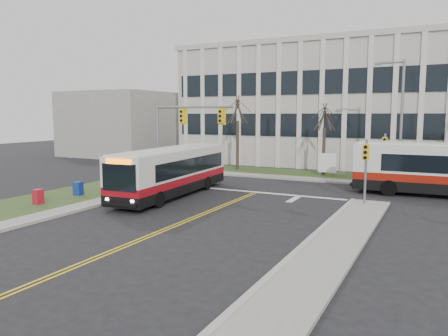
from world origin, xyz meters
TOP-DOWN VIEW (x-y plane):
  - ground at (0.00, 0.00)m, footprint 120.00×120.00m
  - sidewalk_west at (-7.00, -5.00)m, footprint 1.20×26.00m
  - sidewalk_east at (7.50, -5.00)m, footprint 2.00×26.00m
  - sidewalk_cross at (5.00, 15.20)m, footprint 44.00×1.60m
  - building_lawn at (5.00, 18.00)m, footprint 44.00×5.00m
  - office_building at (5.00, 30.00)m, footprint 40.00×16.00m
  - building_annex at (-26.00, 26.00)m, footprint 12.00×12.00m
  - mast_arm_signal at (-5.62, 7.16)m, footprint 6.11×0.38m
  - signal_pole_near at (7.20, 6.90)m, footprint 0.34×0.39m
  - signal_pole_far at (7.20, 15.40)m, footprint 0.34×0.39m
  - streetlight at (8.03, 16.20)m, footprint 2.15×0.25m
  - directory_sign at (2.50, 17.50)m, footprint 1.50×0.12m
  - tree_left at (-6.00, 18.00)m, footprint 1.80×1.80m
  - tree_mid at (2.00, 18.20)m, footprint 1.80×1.80m
  - bus_main at (-4.37, 4.64)m, footprint 3.23×11.38m
  - newspaper_box_blue at (-9.50, 1.58)m, footprint 0.55×0.51m
  - newspaper_box_red at (-9.50, -1.48)m, footprint 0.53×0.49m

SIDE VIEW (x-z plane):
  - ground at x=0.00m, z-range 0.00..0.00m
  - building_lawn at x=5.00m, z-range 0.00..0.12m
  - sidewalk_west at x=-7.00m, z-range 0.00..0.14m
  - sidewalk_east at x=7.50m, z-range 0.00..0.14m
  - sidewalk_cross at x=5.00m, z-range 0.00..0.14m
  - newspaper_box_blue at x=-9.50m, z-range 0.00..0.95m
  - newspaper_box_red at x=-9.50m, z-range 0.00..0.95m
  - directory_sign at x=2.50m, z-range 0.17..2.17m
  - bus_main at x=-4.37m, z-range 0.00..3.00m
  - signal_pole_near at x=7.20m, z-range 0.60..4.40m
  - signal_pole_far at x=7.20m, z-range 0.60..4.40m
  - building_annex at x=-26.00m, z-range 0.00..8.00m
  - mast_arm_signal at x=-5.62m, z-range 1.16..7.36m
  - tree_mid at x=2.00m, z-range 1.47..8.29m
  - streetlight at x=8.03m, z-range 0.59..9.79m
  - tree_left at x=-6.00m, z-range 1.66..9.36m
  - office_building at x=5.00m, z-range 0.00..12.00m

